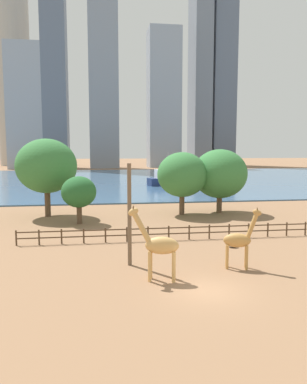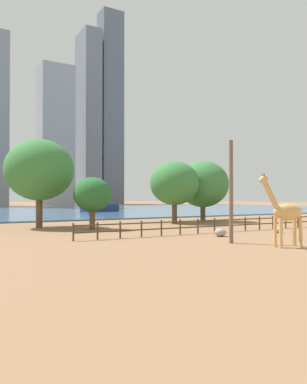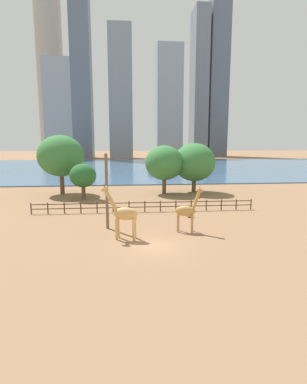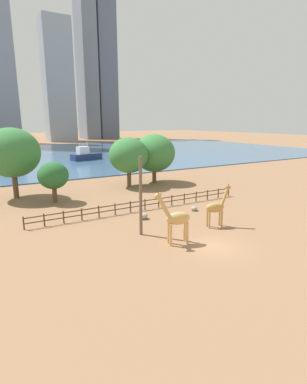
{
  "view_description": "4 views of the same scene",
  "coord_description": "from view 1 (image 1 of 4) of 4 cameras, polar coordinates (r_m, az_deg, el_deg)",
  "views": [
    {
      "loc": [
        -5.98,
        -19.9,
        8.09
      ],
      "look_at": [
        -0.89,
        15.5,
        3.92
      ],
      "focal_mm": 35.0,
      "sensor_mm": 36.0,
      "label": 1
    },
    {
      "loc": [
        -21.55,
        -14.07,
        3.12
      ],
      "look_at": [
        1.89,
        26.09,
        3.83
      ],
      "focal_mm": 35.0,
      "sensor_mm": 36.0,
      "label": 2
    },
    {
      "loc": [
        -2.3,
        -22.42,
        8.07
      ],
      "look_at": [
        1.4,
        16.08,
        1.68
      ],
      "focal_mm": 28.0,
      "sensor_mm": 36.0,
      "label": 3
    },
    {
      "loc": [
        -15.8,
        -17.19,
        9.97
      ],
      "look_at": [
        1.43,
        12.55,
        1.85
      ],
      "focal_mm": 28.0,
      "sensor_mm": 36.0,
      "label": 4
    }
  ],
  "objects": [
    {
      "name": "tree_left_large",
      "position": [
        47.6,
        10.07,
        2.74
      ],
      "size": [
        6.8,
        6.8,
        8.0
      ],
      "color": "brown",
      "rests_on": "ground"
    },
    {
      "name": "boat_sailboat",
      "position": [
        80.44,
        1.82,
        1.87
      ],
      "size": [
        8.35,
        4.61,
        7.11
      ],
      "rotation": [
        0.0,
        0.0,
        0.24
      ],
      "color": "navy",
      "rests_on": "harbor_water"
    },
    {
      "name": "skyline_block_wide",
      "position": [
        160.79,
        -18.59,
        12.08
      ],
      "size": [
        14.4,
        14.59,
        48.46
      ],
      "primitive_type": "cube",
      "color": "#939EAD",
      "rests_on": "ground"
    },
    {
      "name": "harbor_water",
      "position": [
        97.41,
        -4.64,
        1.93
      ],
      "size": [
        180.0,
        86.0,
        0.2
      ],
      "primitive_type": "cube",
      "color": "#3D6084",
      "rests_on": "ground"
    },
    {
      "name": "skyline_tower_needle",
      "position": [
        195.77,
        -20.64,
        18.97
      ],
      "size": [
        15.2,
        15.2,
        102.4
      ],
      "primitive_type": "cylinder",
      "color": "#ADA89E",
      "rests_on": "ground"
    },
    {
      "name": "skyline_tower_short",
      "position": [
        158.66,
        -7.6,
        15.57
      ],
      "size": [
        11.79,
        8.63,
        65.64
      ],
      "primitive_type": "cube",
      "color": "gray",
      "rests_on": "ground"
    },
    {
      "name": "skyline_block_central",
      "position": [
        164.0,
        -14.97,
        22.71
      ],
      "size": [
        9.27,
        12.63,
        108.07
      ],
      "primitive_type": "cube",
      "color": "slate",
      "rests_on": "ground"
    },
    {
      "name": "ground_plane",
      "position": [
        100.4,
        -4.75,
        2.02
      ],
      "size": [
        400.0,
        400.0,
        0.0
      ],
      "primitive_type": "plane",
      "color": "#8C6647"
    },
    {
      "name": "skyline_block_left",
      "position": [
        166.12,
        1.57,
        13.95
      ],
      "size": [
        13.54,
        12.39,
        58.34
      ],
      "primitive_type": "cube",
      "color": "#939EAD",
      "rests_on": "ground"
    },
    {
      "name": "tree_left_small",
      "position": [
        45.95,
        -16.0,
        3.81
      ],
      "size": [
        7.13,
        7.13,
        9.24
      ],
      "color": "brown",
      "rests_on": "ground"
    },
    {
      "name": "giraffe_companion",
      "position": [
        26.0,
        12.92,
        -7.15
      ],
      "size": [
        2.55,
        1.22,
        4.23
      ],
      "rotation": [
        0.0,
        0.0,
        5.99
      ],
      "color": "#C18C47",
      "rests_on": "ground"
    },
    {
      "name": "giraffe_tall",
      "position": [
        23.04,
        0.84,
        -8.11
      ],
      "size": [
        3.24,
        1.31,
        4.67
      ],
      "rotation": [
        0.0,
        0.0,
        2.91
      ],
      "color": "tan",
      "rests_on": "ground"
    },
    {
      "name": "skyline_tower_glass",
      "position": [
        188.71,
        10.63,
        18.55
      ],
      "size": [
        10.71,
        9.32,
        94.62
      ],
      "primitive_type": "cube",
      "color": "slate",
      "rests_on": "ground"
    },
    {
      "name": "boulder_near_fence",
      "position": [
        31.71,
        11.93,
        -7.78
      ],
      "size": [
        0.75,
        0.71,
        0.53
      ],
      "primitive_type": "ellipsoid",
      "color": "gray",
      "rests_on": "ground"
    },
    {
      "name": "tree_right_tall",
      "position": [
        45.51,
        4.38,
        2.64
      ],
      "size": [
        6.05,
        6.05,
        7.65
      ],
      "color": "brown",
      "rests_on": "ground"
    },
    {
      "name": "utility_pole",
      "position": [
        25.78,
        -3.69,
        -3.51
      ],
      "size": [
        0.28,
        0.28,
        7.09
      ],
      "primitive_type": "cylinder",
      "color": "brown",
      "rests_on": "ground"
    },
    {
      "name": "skyline_block_right",
      "position": [
        185.42,
        7.09,
        16.92
      ],
      "size": [
        8.07,
        15.94,
        82.54
      ],
      "primitive_type": "cube",
      "color": "slate",
      "rests_on": "ground"
    },
    {
      "name": "boulder_by_pole",
      "position": [
        30.43,
        0.11,
        -8.11
      ],
      "size": [
        0.97,
        0.89,
        0.67
      ],
      "primitive_type": "ellipsoid",
      "color": "gray",
      "rests_on": "ground"
    },
    {
      "name": "enclosure_fence",
      "position": [
        33.27,
        2.36,
        -6.09
      ],
      "size": [
        26.12,
        0.14,
        1.3
      ],
      "color": "#4C3826",
      "rests_on": "ground"
    },
    {
      "name": "tree_center_broad",
      "position": [
        40.87,
        -11.31,
        -0.03
      ],
      "size": [
        3.74,
        3.74,
        5.14
      ],
      "color": "brown",
      "rests_on": "ground"
    }
  ]
}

